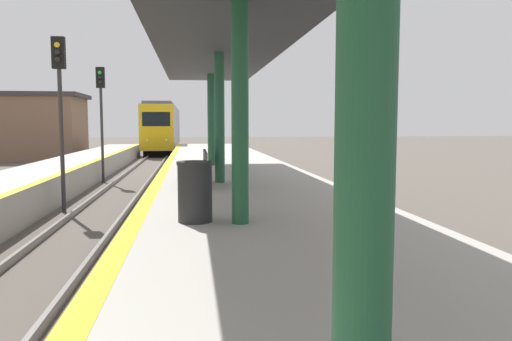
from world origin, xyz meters
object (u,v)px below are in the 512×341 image
object	(u,v)px
signal_far	(101,103)
trash_bin	(195,191)
train	(163,128)
signal_mid	(60,92)
bench	(201,167)

from	to	relation	value
signal_far	trash_bin	size ratio (longest dim) A/B	5.04
signal_far	train	bearing A→B (deg)	87.03
signal_mid	trash_bin	xyz separation A→B (m)	(3.77, -6.82, -2.03)
signal_far	trash_bin	bearing A→B (deg)	-74.73
train	trash_bin	xyz separation A→B (m)	(2.65, -39.44, -0.75)
signal_far	trash_bin	world-z (taller)	signal_far
signal_far	bench	bearing A→B (deg)	-66.86
train	signal_mid	world-z (taller)	signal_mid
train	bench	xyz separation A→B (m)	(2.84, -34.65, -0.75)
train	bench	size ratio (longest dim) A/B	9.38
trash_bin	bench	xyz separation A→B (m)	(0.18, 4.79, -0.01)
signal_mid	signal_far	bearing A→B (deg)	91.32
trash_bin	bench	world-z (taller)	trash_bin
train	trash_bin	bearing A→B (deg)	-86.15
trash_bin	bench	size ratio (longest dim) A/B	0.50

